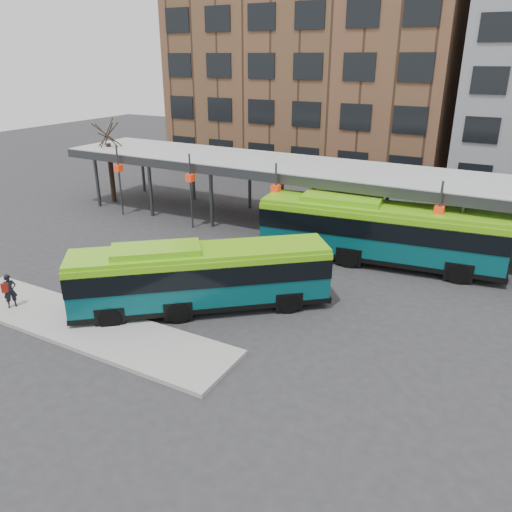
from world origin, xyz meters
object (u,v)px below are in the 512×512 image
(bus_front, at_px, (200,275))
(pedestrian, at_px, (10,291))
(bus_rear, at_px, (378,230))
(tree, at_px, (111,170))

(bus_front, relative_size, pedestrian, 6.58)
(bus_front, distance_m, bus_rear, 10.37)
(tree, height_order, pedestrian, tree)
(bus_rear, bearing_deg, tree, 166.92)
(tree, height_order, bus_rear, tree)
(bus_rear, height_order, pedestrian, bus_rear)
(bus_front, distance_m, pedestrian, 8.28)
(tree, xyz_separation_m, bus_front, (15.88, -11.27, -0.85))
(tree, relative_size, pedestrian, 3.68)
(bus_front, bearing_deg, bus_rear, 20.50)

